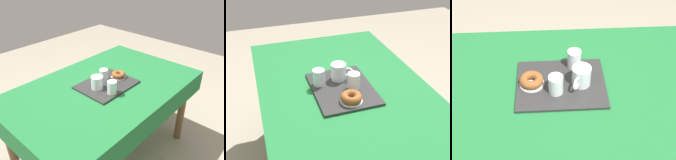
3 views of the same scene
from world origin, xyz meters
TOP-DOWN VIEW (x-y plane):
  - ground_plane at (0.00, 0.00)m, footprint 6.00×6.00m
  - dining_table at (0.00, 0.00)m, footprint 1.45×0.93m
  - serving_tray at (0.01, -0.02)m, footprint 0.41×0.32m
  - tea_mug_left at (-0.08, -0.01)m, footprint 0.09×0.12m
  - water_glass_near at (-0.06, -0.13)m, footprint 0.07×0.07m
  - water_glass_far at (0.04, 0.04)m, footprint 0.07×0.07m
  - donut_plate_left at (0.15, -0.02)m, footprint 0.12×0.12m
  - sugar_donut_left at (0.15, -0.02)m, footprint 0.11×0.11m

SIDE VIEW (x-z plane):
  - ground_plane at x=0.00m, z-range 0.00..0.00m
  - dining_table at x=0.00m, z-range 0.28..1.00m
  - serving_tray at x=0.01m, z-range 0.72..0.74m
  - donut_plate_left at x=0.15m, z-range 0.74..0.74m
  - sugar_donut_left at x=0.15m, z-range 0.74..0.78m
  - water_glass_near at x=-0.06m, z-range 0.73..0.82m
  - water_glass_far at x=0.04m, z-range 0.73..0.83m
  - tea_mug_left at x=-0.08m, z-range 0.73..0.83m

